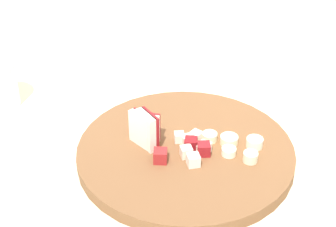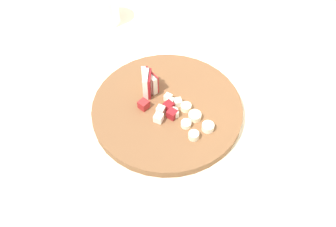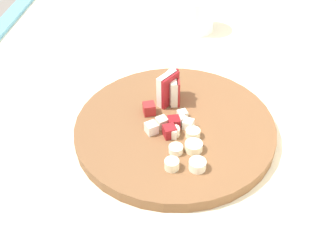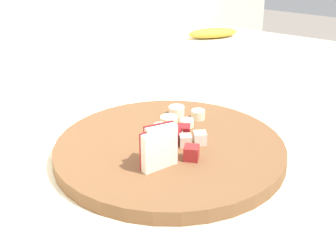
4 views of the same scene
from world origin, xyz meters
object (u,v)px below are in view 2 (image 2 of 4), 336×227
Objects in this scene: apple_dice_pile at (164,108)px; small_jar at (104,10)px; apple_wedge_fan at (148,82)px; cutting_board at (167,109)px; banana_slice_rows at (192,120)px.

small_jar is at bearing 175.96° from apple_dice_pile.
apple_wedge_fan and small_jar have the same top height.
cutting_board is 0.02m from apple_dice_pile.
cutting_board is 4.09× the size of small_jar.
apple_wedge_fan reaches higher than banana_slice_rows.
small_jar reaches higher than apple_dice_pile.
apple_wedge_fan is 0.64× the size of apple_dice_pile.
apple_wedge_fan is at bearing -5.14° from small_jar.
cutting_board is 5.76× the size of apple_wedge_fan.
banana_slice_rows is at bearing 1.03° from small_jar.
cutting_board is at bearing 11.84° from apple_wedge_fan.
banana_slice_rows is (0.13, 0.04, -0.02)m from apple_wedge_fan.
banana_slice_rows is at bearing 19.13° from cutting_board.
cutting_board is 0.07m from apple_wedge_fan.
cutting_board is 0.38m from small_jar.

